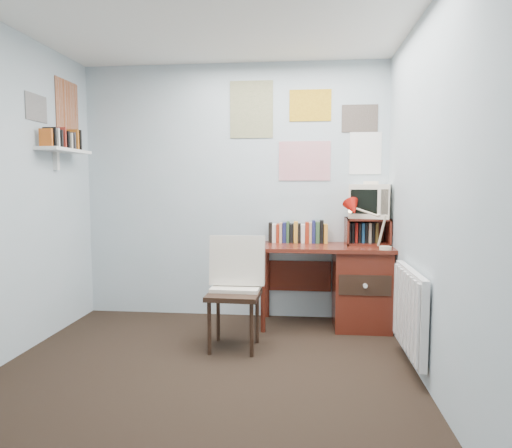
# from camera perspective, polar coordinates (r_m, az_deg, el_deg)

# --- Properties ---
(ground) EXTENTS (3.50, 3.50, 0.00)m
(ground) POSITION_cam_1_polar(r_m,az_deg,el_deg) (3.13, -7.85, -20.15)
(ground) COLOR black
(ground) RESTS_ON ground
(back_wall) EXTENTS (3.00, 0.02, 2.50)m
(back_wall) POSITION_cam_1_polar(r_m,az_deg,el_deg) (4.55, -2.82, 4.05)
(back_wall) COLOR silver
(back_wall) RESTS_ON ground
(right_wall) EXTENTS (0.02, 3.50, 2.50)m
(right_wall) POSITION_cam_1_polar(r_m,az_deg,el_deg) (2.87, 22.40, 3.08)
(right_wall) COLOR silver
(right_wall) RESTS_ON ground
(desk) EXTENTS (1.20, 0.55, 0.76)m
(desk) POSITION_cam_1_polar(r_m,az_deg,el_deg) (4.35, 12.23, -7.31)
(desk) COLOR #5E2115
(desk) RESTS_ON ground
(desk_chair) EXTENTS (0.47, 0.45, 0.88)m
(desk_chair) POSITION_cam_1_polar(r_m,az_deg,el_deg) (3.70, -2.78, -8.85)
(desk_chair) COLOR black
(desk_chair) RESTS_ON ground
(desk_lamp) EXTENTS (0.31, 0.28, 0.39)m
(desk_lamp) POSITION_cam_1_polar(r_m,az_deg,el_deg) (4.09, 15.94, -0.40)
(desk_lamp) COLOR #B1140B
(desk_lamp) RESTS_ON desk
(tv_riser) EXTENTS (0.40, 0.30, 0.25)m
(tv_riser) POSITION_cam_1_polar(r_m,az_deg,el_deg) (4.40, 13.72, -0.88)
(tv_riser) COLOR #5E2115
(tv_riser) RESTS_ON desk
(crt_tv) EXTENTS (0.43, 0.41, 0.34)m
(crt_tv) POSITION_cam_1_polar(r_m,az_deg,el_deg) (4.41, 14.13, 2.98)
(crt_tv) COLOR beige
(crt_tv) RESTS_ON tv_riser
(book_row) EXTENTS (0.60, 0.14, 0.22)m
(book_row) POSITION_cam_1_polar(r_m,az_deg,el_deg) (4.43, 5.50, -0.92)
(book_row) COLOR #5E2115
(book_row) RESTS_ON desk
(radiator) EXTENTS (0.09, 0.80, 0.60)m
(radiator) POSITION_cam_1_polar(r_m,az_deg,el_deg) (3.51, 18.71, -10.25)
(radiator) COLOR white
(radiator) RESTS_ON right_wall
(wall_shelf) EXTENTS (0.20, 0.62, 0.24)m
(wall_shelf) POSITION_cam_1_polar(r_m,az_deg,el_deg) (4.39, -22.81, 8.46)
(wall_shelf) COLOR white
(wall_shelf) RESTS_ON left_wall
(posters_back) EXTENTS (1.20, 0.01, 0.90)m
(posters_back) POSITION_cam_1_polar(r_m,az_deg,el_deg) (4.52, 6.13, 11.64)
(posters_back) COLOR white
(posters_back) RESTS_ON back_wall
(posters_left) EXTENTS (0.01, 0.70, 0.60)m
(posters_left) POSITION_cam_1_polar(r_m,az_deg,el_deg) (4.47, -24.07, 13.25)
(posters_left) COLOR white
(posters_left) RESTS_ON left_wall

